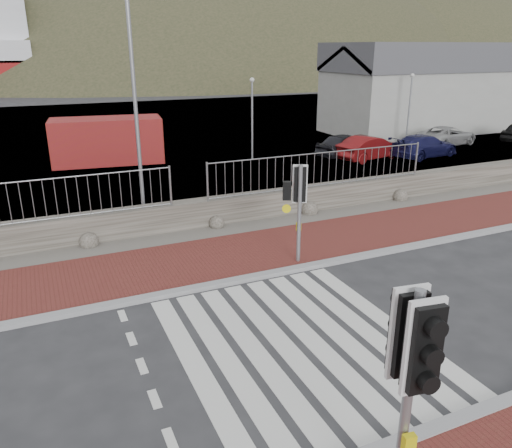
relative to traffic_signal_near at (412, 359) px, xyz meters
name	(u,v)px	position (x,y,z in m)	size (l,w,h in m)	color
ground	(298,343)	(0.70, 3.82, -2.24)	(220.00, 220.00, 0.00)	#28282B
sidewalk_far	(220,258)	(0.70, 8.32, -2.20)	(40.00, 3.00, 0.08)	maroon
kerb_near	(396,444)	(0.70, 0.82, -2.19)	(40.00, 0.25, 0.12)	gray
kerb_far	(240,280)	(0.70, 6.82, -2.19)	(40.00, 0.25, 0.12)	gray
zebra_crossing	(298,343)	(0.70, 3.82, -2.24)	(4.62, 5.60, 0.01)	silver
gravel_strip	(197,235)	(0.70, 10.32, -2.21)	(40.00, 1.50, 0.06)	#59544C
stone_wall	(189,215)	(0.70, 11.12, -1.79)	(40.00, 0.60, 0.90)	#454038
railing	(189,174)	(0.70, 10.97, -0.42)	(18.07, 0.07, 1.22)	gray
quay	(101,133)	(0.70, 31.72, -2.24)	(120.00, 40.00, 0.50)	#4C4C4F
water	(62,92)	(0.70, 66.72, -2.24)	(220.00, 50.00, 0.05)	#3F4C54
harbor_building	(417,88)	(20.70, 23.72, 0.69)	(12.20, 6.20, 5.80)	#9E9E99
hills_backdrop	(105,204)	(7.45, 91.72, -25.30)	(254.00, 90.00, 100.00)	#2B301C
traffic_signal_near	(412,359)	(0.00, 0.00, 0.00)	(0.48, 0.33, 3.11)	gray
traffic_signal_far	(299,193)	(2.53, 7.25, -0.26)	(0.67, 0.45, 2.73)	gray
streetlight	(138,102)	(-0.48, 11.97, 1.73)	(1.42, 0.72, 7.05)	gray
shipping_container	(107,141)	(-0.16, 22.15, -1.13)	(5.34, 2.22, 2.22)	maroon
car_a	(345,145)	(11.63, 18.58, -1.63)	(1.45, 3.61, 1.23)	black
car_b	(370,148)	(12.31, 17.33, -1.62)	(1.31, 3.75, 1.24)	#630E0F
car_c	(424,146)	(15.32, 16.67, -1.65)	(1.66, 4.09, 1.19)	#14143F
car_d	(447,136)	(18.89, 18.75, -1.68)	(1.87, 4.05, 1.12)	gray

